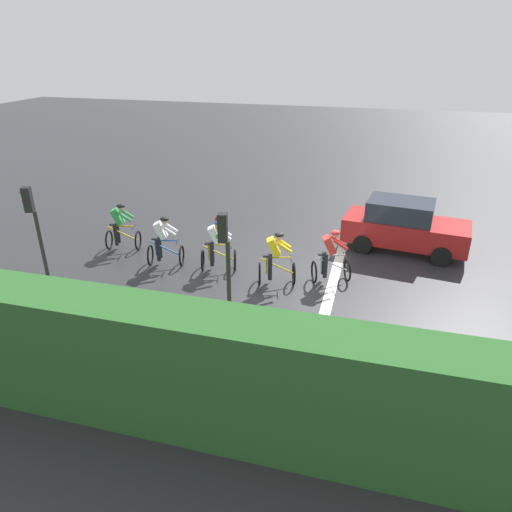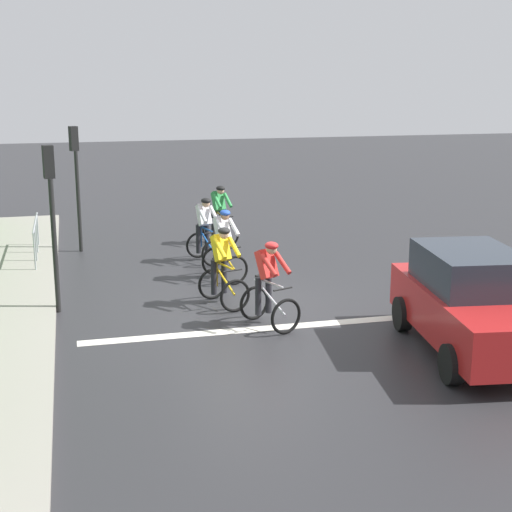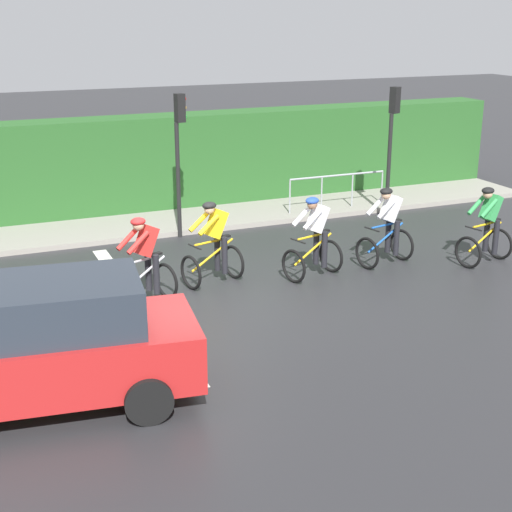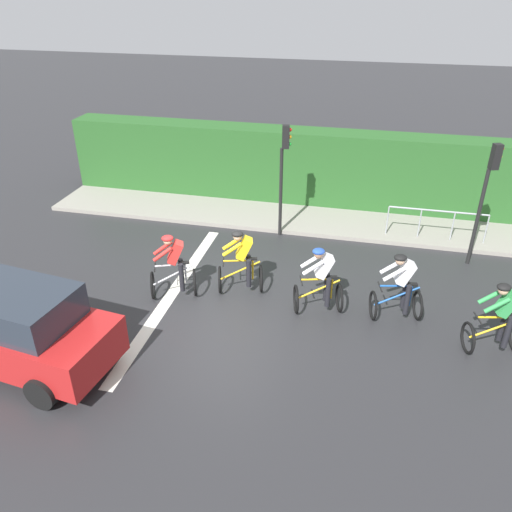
{
  "view_description": "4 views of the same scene",
  "coord_description": "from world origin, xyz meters",
  "px_view_note": "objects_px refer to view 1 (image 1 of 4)",
  "views": [
    {
      "loc": [
        -12.65,
        -2.34,
        6.7
      ],
      "look_at": [
        -0.59,
        0.96,
        0.88
      ],
      "focal_mm": 32.92,
      "sensor_mm": 36.0,
      "label": 1
    },
    {
      "loc": [
        -3.46,
        -14.37,
        4.7
      ],
      "look_at": [
        0.4,
        1.2,
        0.8
      ],
      "focal_mm": 53.02,
      "sensor_mm": 36.0,
      "label": 2
    },
    {
      "loc": [
        12.52,
        -4.24,
        5.1
      ],
      "look_at": [
        0.6,
        0.8,
        0.84
      ],
      "focal_mm": 52.36,
      "sensor_mm": 36.0,
      "label": 3
    },
    {
      "loc": [
        9.91,
        3.16,
        6.97
      ],
      "look_at": [
        -0.69,
        0.7,
        0.94
      ],
      "focal_mm": 35.8,
      "sensor_mm": 36.0,
      "label": 4
    }
  ],
  "objects_px": {
    "cyclist_fourth": "(276,260)",
    "cyclist_lead": "(121,228)",
    "traffic_light_far_junction": "(36,229)",
    "car_red": "(404,226)",
    "traffic_light_near_crossing": "(225,262)",
    "cyclist_mid": "(217,247)",
    "cyclist_second": "(164,242)",
    "pedestrian_railing_kerbside": "(49,303)",
    "cyclist_trailing": "(330,257)"
  },
  "relations": [
    {
      "from": "cyclist_second",
      "to": "cyclist_mid",
      "type": "height_order",
      "value": "same"
    },
    {
      "from": "cyclist_mid",
      "to": "cyclist_fourth",
      "type": "distance_m",
      "value": 2.02
    },
    {
      "from": "cyclist_mid",
      "to": "traffic_light_far_junction",
      "type": "bearing_deg",
      "value": 130.3
    },
    {
      "from": "cyclist_second",
      "to": "traffic_light_far_junction",
      "type": "relative_size",
      "value": 0.5
    },
    {
      "from": "cyclist_second",
      "to": "pedestrian_railing_kerbside",
      "type": "distance_m",
      "value": 4.32
    },
    {
      "from": "cyclist_mid",
      "to": "cyclist_trailing",
      "type": "relative_size",
      "value": 1.0
    },
    {
      "from": "cyclist_mid",
      "to": "traffic_light_near_crossing",
      "type": "distance_m",
      "value": 4.31
    },
    {
      "from": "cyclist_second",
      "to": "car_red",
      "type": "distance_m",
      "value": 8.1
    },
    {
      "from": "traffic_light_far_junction",
      "to": "cyclist_fourth",
      "type": "bearing_deg",
      "value": -64.22
    },
    {
      "from": "traffic_light_near_crossing",
      "to": "pedestrian_railing_kerbside",
      "type": "bearing_deg",
      "value": 96.9
    },
    {
      "from": "cyclist_second",
      "to": "cyclist_fourth",
      "type": "relative_size",
      "value": 1.0
    },
    {
      "from": "cyclist_fourth",
      "to": "car_red",
      "type": "xyz_separation_m",
      "value": [
        3.62,
        -3.66,
        0.08
      ]
    },
    {
      "from": "car_red",
      "to": "cyclist_mid",
      "type": "bearing_deg",
      "value": 119.57
    },
    {
      "from": "cyclist_second",
      "to": "cyclist_trailing",
      "type": "bearing_deg",
      "value": -87.11
    },
    {
      "from": "traffic_light_near_crossing",
      "to": "traffic_light_far_junction",
      "type": "bearing_deg",
      "value": 84.15
    },
    {
      "from": "cyclist_lead",
      "to": "cyclist_trailing",
      "type": "xyz_separation_m",
      "value": [
        -0.5,
        -7.23,
        0.0
      ]
    },
    {
      "from": "traffic_light_near_crossing",
      "to": "pedestrian_railing_kerbside",
      "type": "xyz_separation_m",
      "value": [
        -0.54,
        4.46,
        -1.46
      ]
    },
    {
      "from": "cyclist_lead",
      "to": "cyclist_second",
      "type": "bearing_deg",
      "value": -111.29
    },
    {
      "from": "cyclist_lead",
      "to": "cyclist_mid",
      "type": "relative_size",
      "value": 1.0
    },
    {
      "from": "cyclist_mid",
      "to": "pedestrian_railing_kerbside",
      "type": "bearing_deg",
      "value": 146.13
    },
    {
      "from": "cyclist_lead",
      "to": "pedestrian_railing_kerbside",
      "type": "distance_m",
      "value": 5.01
    },
    {
      "from": "traffic_light_near_crossing",
      "to": "pedestrian_railing_kerbside",
      "type": "height_order",
      "value": "traffic_light_near_crossing"
    },
    {
      "from": "traffic_light_far_junction",
      "to": "car_red",
      "type": "bearing_deg",
      "value": -55.78
    },
    {
      "from": "cyclist_lead",
      "to": "traffic_light_near_crossing",
      "type": "relative_size",
      "value": 0.5
    },
    {
      "from": "car_red",
      "to": "cyclist_second",
      "type": "bearing_deg",
      "value": 114.12
    },
    {
      "from": "car_red",
      "to": "traffic_light_far_junction",
      "type": "xyz_separation_m",
      "value": [
        -6.39,
        9.4,
        1.35
      ]
    },
    {
      "from": "cyclist_fourth",
      "to": "pedestrian_railing_kerbside",
      "type": "height_order",
      "value": "cyclist_fourth"
    },
    {
      "from": "pedestrian_railing_kerbside",
      "to": "traffic_light_far_junction",
      "type": "bearing_deg",
      "value": 39.4
    },
    {
      "from": "car_red",
      "to": "traffic_light_far_junction",
      "type": "relative_size",
      "value": 1.28
    },
    {
      "from": "cyclist_second",
      "to": "traffic_light_far_junction",
      "type": "bearing_deg",
      "value": 146.92
    },
    {
      "from": "cyclist_second",
      "to": "traffic_light_near_crossing",
      "type": "xyz_separation_m",
      "value": [
        -3.63,
        -3.35,
        1.43
      ]
    },
    {
      "from": "cyclist_trailing",
      "to": "traffic_light_far_junction",
      "type": "xyz_separation_m",
      "value": [
        -3.35,
        7.28,
        1.43
      ]
    },
    {
      "from": "cyclist_fourth",
      "to": "cyclist_lead",
      "type": "bearing_deg",
      "value": 79.35
    },
    {
      "from": "cyclist_fourth",
      "to": "traffic_light_near_crossing",
      "type": "xyz_separation_m",
      "value": [
        -3.32,
        0.39,
        1.43
      ]
    },
    {
      "from": "cyclist_trailing",
      "to": "traffic_light_far_junction",
      "type": "bearing_deg",
      "value": 114.7
    },
    {
      "from": "cyclist_mid",
      "to": "cyclist_trailing",
      "type": "height_order",
      "value": "same"
    },
    {
      "from": "cyclist_lead",
      "to": "cyclist_fourth",
      "type": "xyz_separation_m",
      "value": [
        -1.07,
        -5.7,
        0.0
      ]
    },
    {
      "from": "car_red",
      "to": "traffic_light_near_crossing",
      "type": "xyz_separation_m",
      "value": [
        -6.94,
        4.05,
        1.35
      ]
    },
    {
      "from": "traffic_light_far_junction",
      "to": "pedestrian_railing_kerbside",
      "type": "relative_size",
      "value": 1.19
    },
    {
      "from": "cyclist_lead",
      "to": "pedestrian_railing_kerbside",
      "type": "bearing_deg",
      "value": -170.26
    },
    {
      "from": "cyclist_second",
      "to": "cyclist_lead",
      "type": "bearing_deg",
      "value": 68.71
    },
    {
      "from": "cyclist_second",
      "to": "cyclist_mid",
      "type": "bearing_deg",
      "value": -86.22
    },
    {
      "from": "cyclist_lead",
      "to": "traffic_light_far_junction",
      "type": "xyz_separation_m",
      "value": [
        -3.85,
        0.05,
        1.43
      ]
    },
    {
      "from": "cyclist_mid",
      "to": "cyclist_fourth",
      "type": "height_order",
      "value": "same"
    },
    {
      "from": "cyclist_trailing",
      "to": "pedestrian_railing_kerbside",
      "type": "height_order",
      "value": "cyclist_trailing"
    },
    {
      "from": "cyclist_fourth",
      "to": "car_red",
      "type": "bearing_deg",
      "value": -45.3
    },
    {
      "from": "cyclist_second",
      "to": "pedestrian_railing_kerbside",
      "type": "xyz_separation_m",
      "value": [
        -4.17,
        1.11,
        -0.04
      ]
    },
    {
      "from": "pedestrian_railing_kerbside",
      "to": "traffic_light_near_crossing",
      "type": "bearing_deg",
      "value": -83.1
    },
    {
      "from": "cyclist_lead",
      "to": "cyclist_mid",
      "type": "xyz_separation_m",
      "value": [
        -0.65,
        -3.73,
        0.0
      ]
    },
    {
      "from": "traffic_light_near_crossing",
      "to": "cyclist_fourth",
      "type": "bearing_deg",
      "value": -6.66
    }
  ]
}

